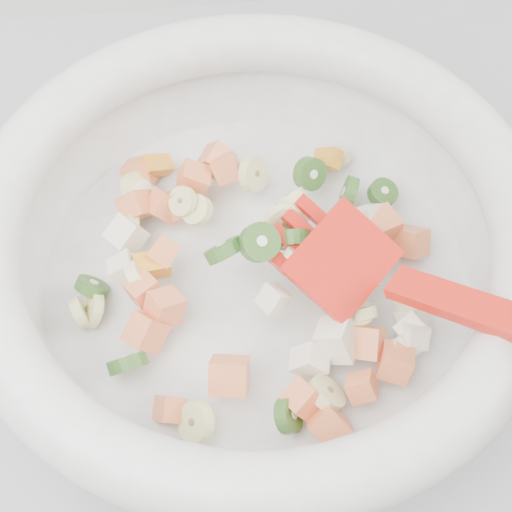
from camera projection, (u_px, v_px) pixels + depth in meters
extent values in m
cube|color=#9A9BA0|center=(230.00, 435.00, 1.00)|extent=(2.00, 0.60, 0.90)
cylinder|color=white|center=(256.00, 284.00, 0.59)|extent=(0.33, 0.33, 0.02)
torus|color=white|center=(256.00, 226.00, 0.53)|extent=(0.40, 0.40, 0.05)
cylinder|color=#CDC689|center=(343.00, 318.00, 0.54)|extent=(0.02, 0.03, 0.03)
cylinder|color=#CDC689|center=(183.00, 201.00, 0.58)|extent=(0.02, 0.03, 0.03)
cylinder|color=#CDC689|center=(355.00, 288.00, 0.55)|extent=(0.03, 0.02, 0.03)
cylinder|color=#CDC689|center=(92.00, 310.00, 0.56)|extent=(0.02, 0.03, 0.03)
cylinder|color=#CDC689|center=(409.00, 295.00, 0.55)|extent=(0.03, 0.02, 0.03)
cylinder|color=#CDC689|center=(396.00, 358.00, 0.54)|extent=(0.02, 0.03, 0.03)
cylinder|color=#CDC689|center=(326.00, 394.00, 0.52)|extent=(0.03, 0.04, 0.03)
cylinder|color=#CDC689|center=(80.00, 313.00, 0.55)|extent=(0.02, 0.03, 0.03)
cylinder|color=#CDC689|center=(363.00, 279.00, 0.55)|extent=(0.03, 0.02, 0.03)
cylinder|color=#CDC689|center=(127.00, 227.00, 0.59)|extent=(0.02, 0.03, 0.02)
cylinder|color=#CDC689|center=(355.00, 313.00, 0.54)|extent=(0.04, 0.04, 0.02)
cylinder|color=#CDC689|center=(300.00, 259.00, 0.54)|extent=(0.03, 0.03, 0.02)
cylinder|color=#CDC689|center=(126.00, 233.00, 0.58)|extent=(0.03, 0.03, 0.02)
cylinder|color=#CDC689|center=(291.00, 200.00, 0.57)|extent=(0.03, 0.02, 0.03)
cylinder|color=#CDC689|center=(253.00, 174.00, 0.60)|extent=(0.03, 0.03, 0.04)
cylinder|color=#CDC689|center=(284.00, 221.00, 0.56)|extent=(0.03, 0.02, 0.03)
cylinder|color=#CDC689|center=(197.00, 210.00, 0.58)|extent=(0.03, 0.03, 0.02)
cylinder|color=#CDC689|center=(138.00, 277.00, 0.55)|extent=(0.02, 0.03, 0.03)
cylinder|color=#CDC689|center=(374.00, 224.00, 0.59)|extent=(0.03, 0.03, 0.01)
cylinder|color=#CDC689|center=(136.00, 189.00, 0.61)|extent=(0.03, 0.04, 0.04)
cylinder|color=#CDC689|center=(336.00, 158.00, 0.64)|extent=(0.03, 0.03, 0.02)
cylinder|color=#CDC689|center=(196.00, 422.00, 0.51)|extent=(0.03, 0.04, 0.03)
cylinder|color=#CDC689|center=(352.00, 219.00, 0.58)|extent=(0.03, 0.03, 0.02)
cylinder|color=#CDC689|center=(359.00, 314.00, 0.54)|extent=(0.03, 0.03, 0.03)
cylinder|color=#CDC689|center=(330.00, 281.00, 0.54)|extent=(0.03, 0.03, 0.04)
cube|color=#F9964E|center=(164.00, 308.00, 0.54)|extent=(0.03, 0.03, 0.03)
cube|color=#F9964E|center=(381.00, 228.00, 0.58)|extent=(0.03, 0.03, 0.03)
cube|color=#F9964E|center=(146.00, 332.00, 0.53)|extent=(0.04, 0.03, 0.03)
cube|color=#F9964E|center=(229.00, 376.00, 0.52)|extent=(0.03, 0.04, 0.03)
cube|color=#F9964E|center=(330.00, 425.00, 0.51)|extent=(0.03, 0.04, 0.04)
cube|color=#F9964E|center=(328.00, 240.00, 0.56)|extent=(0.03, 0.03, 0.02)
cube|color=#F9964E|center=(362.00, 387.00, 0.52)|extent=(0.03, 0.02, 0.03)
cube|color=#F9964E|center=(165.00, 206.00, 0.60)|extent=(0.03, 0.03, 0.03)
cube|color=#F9964E|center=(136.00, 206.00, 0.60)|extent=(0.03, 0.03, 0.03)
cube|color=#F9964E|center=(227.00, 168.00, 0.61)|extent=(0.03, 0.03, 0.03)
cube|color=#F9964E|center=(366.00, 343.00, 0.53)|extent=(0.03, 0.03, 0.03)
cube|color=#F9964E|center=(353.00, 249.00, 0.57)|extent=(0.02, 0.03, 0.03)
cube|color=#F9964E|center=(169.00, 409.00, 0.52)|extent=(0.03, 0.02, 0.03)
cube|color=#F9964E|center=(395.00, 363.00, 0.53)|extent=(0.03, 0.03, 0.03)
cube|color=#F9964E|center=(304.00, 399.00, 0.51)|extent=(0.03, 0.03, 0.03)
cube|color=#F9964E|center=(349.00, 262.00, 0.56)|extent=(0.03, 0.03, 0.03)
cube|color=#F9964E|center=(163.00, 252.00, 0.56)|extent=(0.03, 0.03, 0.03)
cube|color=#F9964E|center=(144.00, 291.00, 0.55)|extent=(0.03, 0.03, 0.02)
cube|color=#F9964E|center=(411.00, 242.00, 0.58)|extent=(0.03, 0.03, 0.03)
cube|color=#F9964E|center=(180.00, 203.00, 0.59)|extent=(0.03, 0.02, 0.03)
cube|color=#F9964E|center=(216.00, 160.00, 0.62)|extent=(0.03, 0.03, 0.03)
cube|color=#F9964E|center=(194.00, 179.00, 0.60)|extent=(0.03, 0.02, 0.03)
cube|color=#F9964E|center=(140.00, 172.00, 0.63)|extent=(0.03, 0.03, 0.03)
cylinder|color=#55A537|center=(92.00, 287.00, 0.56)|extent=(0.03, 0.03, 0.03)
cylinder|color=#55A537|center=(310.00, 174.00, 0.61)|extent=(0.03, 0.03, 0.04)
cylinder|color=#55A537|center=(293.00, 240.00, 0.55)|extent=(0.03, 0.02, 0.03)
cylinder|color=#55A537|center=(383.00, 193.00, 0.61)|extent=(0.03, 0.03, 0.02)
cylinder|color=#55A537|center=(128.00, 363.00, 0.53)|extent=(0.04, 0.03, 0.04)
cylinder|color=#55A537|center=(260.00, 242.00, 0.53)|extent=(0.03, 0.03, 0.03)
cylinder|color=#55A537|center=(224.00, 250.00, 0.54)|extent=(0.03, 0.03, 0.04)
cylinder|color=#55A537|center=(349.00, 194.00, 0.61)|extent=(0.02, 0.04, 0.04)
cylinder|color=#55A537|center=(315.00, 249.00, 0.55)|extent=(0.03, 0.03, 0.03)
cylinder|color=#55A537|center=(288.00, 415.00, 0.51)|extent=(0.02, 0.03, 0.03)
cube|color=beige|center=(413.00, 336.00, 0.54)|extent=(0.02, 0.03, 0.03)
cube|color=beige|center=(337.00, 340.00, 0.53)|extent=(0.04, 0.04, 0.04)
cube|color=beige|center=(412.00, 316.00, 0.56)|extent=(0.03, 0.03, 0.03)
cube|color=beige|center=(309.00, 361.00, 0.53)|extent=(0.03, 0.02, 0.03)
cube|color=beige|center=(145.00, 194.00, 0.61)|extent=(0.03, 0.03, 0.03)
cube|color=beige|center=(404.00, 348.00, 0.54)|extent=(0.03, 0.03, 0.03)
cube|color=beige|center=(126.00, 235.00, 0.58)|extent=(0.04, 0.03, 0.03)
cube|color=beige|center=(142.00, 196.00, 0.61)|extent=(0.03, 0.03, 0.03)
cube|color=beige|center=(413.00, 331.00, 0.55)|extent=(0.03, 0.03, 0.03)
cube|color=beige|center=(125.00, 270.00, 0.56)|extent=(0.03, 0.02, 0.03)
cube|color=beige|center=(274.00, 299.00, 0.53)|extent=(0.03, 0.03, 0.02)
cube|color=beige|center=(369.00, 218.00, 0.58)|extent=(0.03, 0.03, 0.03)
cube|color=beige|center=(300.00, 209.00, 0.57)|extent=(0.03, 0.03, 0.03)
cube|color=beige|center=(340.00, 229.00, 0.57)|extent=(0.02, 0.02, 0.03)
cube|color=gold|center=(328.00, 159.00, 0.62)|extent=(0.03, 0.02, 0.03)
cube|color=gold|center=(332.00, 255.00, 0.55)|extent=(0.03, 0.03, 0.02)
cube|color=gold|center=(152.00, 265.00, 0.56)|extent=(0.03, 0.02, 0.02)
cube|color=gold|center=(156.00, 166.00, 0.62)|extent=(0.03, 0.03, 0.03)
cube|color=gold|center=(367.00, 238.00, 0.58)|extent=(0.03, 0.03, 0.02)
cube|color=red|center=(342.00, 261.00, 0.53)|extent=(0.09, 0.09, 0.04)
cube|color=red|center=(314.00, 212.00, 0.56)|extent=(0.03, 0.03, 0.02)
cube|color=red|center=(301.00, 227.00, 0.55)|extent=(0.03, 0.03, 0.02)
cube|color=red|center=(288.00, 242.00, 0.55)|extent=(0.03, 0.03, 0.02)
cube|color=red|center=(274.00, 257.00, 0.54)|extent=(0.03, 0.03, 0.02)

